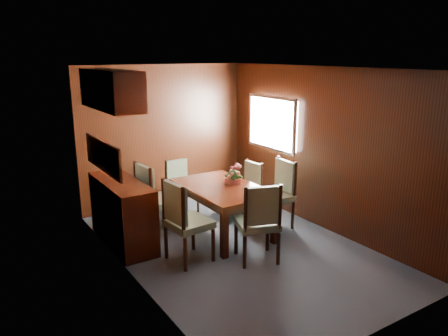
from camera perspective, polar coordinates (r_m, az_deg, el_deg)
ground at (r=6.07m, az=1.82°, el=-10.35°), size 4.50×4.50×0.00m
room_shell at (r=5.80m, az=-0.77°, el=5.37°), size 3.06×4.52×2.41m
sideboard at (r=6.21m, az=-13.12°, el=-5.66°), size 0.48×1.40×0.90m
dining_table at (r=6.32m, az=-0.25°, el=-3.28°), size 0.96×1.54×0.72m
chair_left_near at (r=5.48m, az=-5.34°, el=-6.43°), size 0.54×0.56×1.08m
chair_left_far at (r=6.34m, az=-9.29°, el=-3.58°), size 0.54×0.56×1.09m
chair_right_near at (r=6.66m, az=7.13°, el=-2.82°), size 0.51×0.53×1.04m
chair_right_far at (r=7.08m, az=3.21°, el=-2.34°), size 0.43×0.45×0.89m
chair_head at (r=5.47m, az=4.61°, el=-6.61°), size 0.63×0.62×1.06m
chair_foot at (r=7.23m, az=-5.75°, el=-1.99°), size 0.46×0.44×0.90m
flower_centerpiece at (r=6.43m, az=1.23°, el=-0.82°), size 0.27×0.27×0.27m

